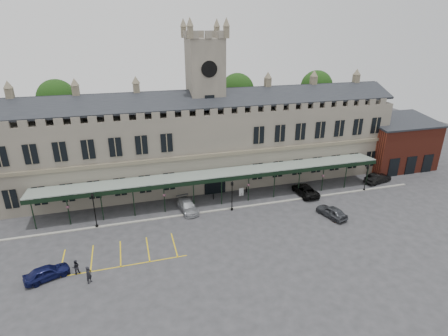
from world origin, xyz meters
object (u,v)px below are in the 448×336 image
object	(u,v)px
car_right_a	(332,212)
lamp_post_right	(366,175)
station_building	(207,143)
car_left_a	(47,273)
lamp_post_left	(94,207)
car_right_b	(378,178)
lamp_post_mid	(232,193)
person_a	(89,275)
person_b	(76,267)
car_van	(305,190)
car_taxi	(188,206)
traffic_cone	(334,219)
clock_tower	(206,101)
sign_board	(241,192)

from	to	relation	value
car_right_a	lamp_post_right	bearing A→B (deg)	-163.42
station_building	car_left_a	size ratio (longest dim) A/B	14.22
car_right_a	car_left_a	bearing A→B (deg)	-9.80
lamp_post_left	car_right_b	distance (m)	43.14
lamp_post_mid	car_left_a	distance (m)	23.53
car_left_a	person_a	world-z (taller)	person_a
person_b	car_right_b	bearing A→B (deg)	-175.53
car_van	person_a	distance (m)	32.09
lamp_post_mid	car_taxi	bearing A→B (deg)	165.43
traffic_cone	car_right_a	bearing A→B (deg)	75.48
lamp_post_left	lamp_post_mid	world-z (taller)	lamp_post_left
car_taxi	person_b	size ratio (longest dim) A/B	3.14
lamp_post_mid	car_taxi	distance (m)	6.36
car_van	car_right_a	xyz separation A→B (m)	(0.11, -7.01, 0.02)
lamp_post_mid	clock_tower	bearing A→B (deg)	94.63
car_right_a	car_right_b	bearing A→B (deg)	-164.86
lamp_post_right	person_a	distance (m)	40.72
car_taxi	clock_tower	bearing A→B (deg)	54.34
lamp_post_right	car_taxi	size ratio (longest dim) A/B	0.86
person_b	car_left_a	bearing A→B (deg)	-8.70
lamp_post_right	person_b	world-z (taller)	lamp_post_right
car_taxi	person_a	distance (m)	16.77
car_right_a	lamp_post_left	bearing A→B (deg)	-25.95
sign_board	car_right_b	distance (m)	22.80
sign_board	car_van	world-z (taller)	car_van
car_left_a	person_b	distance (m)	2.70
lamp_post_left	traffic_cone	distance (m)	30.36
lamp_post_left	person_a	size ratio (longest dim) A/B	2.59
traffic_cone	car_taxi	xyz separation A→B (m)	(-17.67, 8.19, 0.37)
car_right_b	person_b	size ratio (longest dim) A/B	2.99
car_taxi	person_a	size ratio (longest dim) A/B	2.67
station_building	person_b	bearing A→B (deg)	-133.60
station_building	lamp_post_left	world-z (taller)	station_building
station_building	sign_board	xyz separation A→B (m)	(3.56, -6.90, -5.86)
car_left_a	car_taxi	bearing A→B (deg)	-78.97
car_van	person_a	size ratio (longest dim) A/B	2.84
car_van	person_b	xyz separation A→B (m)	(-31.19, -10.05, 0.06)
clock_tower	lamp_post_left	world-z (taller)	clock_tower
station_building	car_right_a	xyz separation A→B (m)	(13.00, -16.18, -5.71)
lamp_post_right	person_b	size ratio (longest dim) A/B	2.71
clock_tower	car_van	distance (m)	20.12
station_building	car_van	bearing A→B (deg)	-35.43
car_left_a	lamp_post_left	bearing A→B (deg)	-46.61
lamp_post_right	person_a	xyz separation A→B (m)	(-39.29, -10.59, -1.61)
car_van	lamp_post_mid	bearing A→B (deg)	7.23
clock_tower	person_b	size ratio (longest dim) A/B	15.71
car_right_b	person_b	world-z (taller)	person_b
station_building	person_a	size ratio (longest dim) A/B	32.31
station_building	person_a	bearing A→B (deg)	-128.82
car_taxi	car_right_b	xyz separation A→B (m)	(31.30, 0.77, 0.06)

